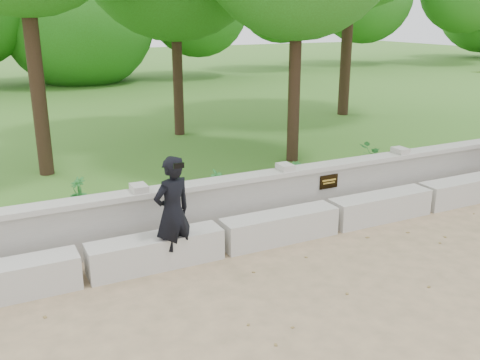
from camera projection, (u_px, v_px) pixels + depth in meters
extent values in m
plane|color=tan|center=(416.00, 278.00, 7.17)|extent=(80.00, 80.00, 0.00)
cube|color=#447028|center=(131.00, 109.00, 19.08)|extent=(40.00, 22.00, 0.25)
cube|color=#B4B2AA|center=(0.00, 282.00, 6.59)|extent=(1.90, 0.45, 0.45)
cube|color=#B4B2AA|center=(156.00, 251.00, 7.44)|extent=(1.90, 0.45, 0.45)
cube|color=#B4B2AA|center=(280.00, 227.00, 8.29)|extent=(1.90, 0.45, 0.45)
cube|color=#B4B2AA|center=(380.00, 207.00, 9.15)|extent=(1.90, 0.45, 0.45)
cube|color=#B4B2AA|center=(464.00, 190.00, 10.00)|extent=(1.90, 0.45, 0.45)
cube|color=#A9A7A0|center=(309.00, 193.00, 9.26)|extent=(12.50, 0.25, 0.82)
cube|color=#B4B2AA|center=(310.00, 168.00, 9.13)|extent=(12.50, 0.35, 0.08)
cube|color=black|center=(329.00, 182.00, 9.21)|extent=(0.36, 0.02, 0.24)
imported|color=black|center=(173.00, 213.00, 7.28)|extent=(0.67, 0.54, 1.60)
cube|color=black|center=(179.00, 166.00, 6.78)|extent=(0.14, 0.06, 0.07)
cylinder|color=#382619|center=(35.00, 67.00, 10.29)|extent=(0.29, 0.29, 4.30)
cylinder|color=#382619|center=(177.00, 61.00, 13.94)|extent=(0.26, 0.26, 3.91)
cylinder|color=#382619|center=(295.00, 73.00, 11.37)|extent=(0.26, 0.26, 3.85)
cylinder|color=#382619|center=(347.00, 34.00, 16.61)|extent=(0.34, 0.34, 5.03)
imported|color=#246C29|center=(218.00, 186.00, 9.21)|extent=(0.38, 0.34, 0.59)
imported|color=#246C29|center=(298.00, 176.00, 9.92)|extent=(0.36, 0.36, 0.51)
imported|color=#246C29|center=(375.00, 160.00, 10.67)|extent=(0.72, 0.67, 0.67)
imported|color=#246C29|center=(79.00, 192.00, 9.00)|extent=(0.36, 0.37, 0.52)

